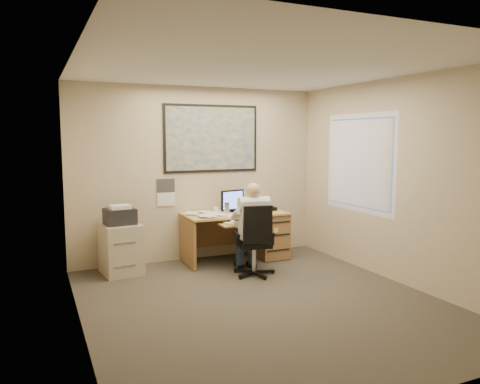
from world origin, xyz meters
name	(u,v)px	position (x,y,z in m)	size (l,w,h in m)	color
room_shell	(263,188)	(0.00, 0.00, 1.35)	(4.00, 4.50, 2.70)	#3C372E
desk	(254,230)	(0.80, 1.90, 0.44)	(1.60, 0.97, 1.09)	tan
world_map	(212,139)	(0.22, 2.23, 1.90)	(1.56, 0.03, 1.06)	#1E4C93
wall_calendar	(166,193)	(-0.53, 2.24, 1.08)	(0.28, 0.01, 0.42)	white
window_blinds	(359,163)	(1.97, 0.80, 1.55)	(0.06, 1.40, 1.30)	#EFEACE
filing_cabinet	(121,244)	(-1.29, 1.88, 0.42)	(0.57, 0.66, 0.98)	#B9AC95
office_chair	(256,255)	(0.40, 1.00, 0.29)	(0.71, 0.71, 1.01)	black
person	(253,229)	(0.39, 1.07, 0.65)	(0.54, 0.78, 1.30)	white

